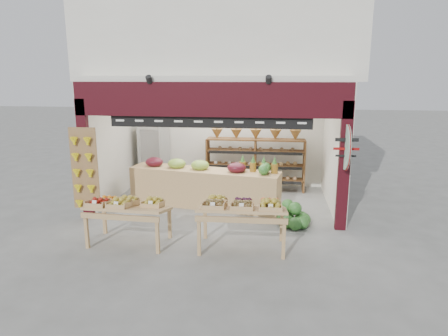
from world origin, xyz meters
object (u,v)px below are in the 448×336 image
cardboard_stack (165,190)px  display_table_right (242,207)px  back_shelving (255,152)px  mid_counter (204,186)px  display_table_left (124,206)px  refrigerator (154,155)px  watermelon_pile (294,217)px

cardboard_stack → display_table_right: bearing=-51.0°
back_shelving → display_table_right: back_shelving is taller
mid_counter → display_table_right: 2.61m
back_shelving → display_table_left: bearing=-119.7°
refrigerator → display_table_left: 4.18m
refrigerator → mid_counter: bearing=-34.9°
cardboard_stack → display_table_right: (2.22, -2.75, 0.57)m
back_shelving → display_table_left: back_shelving is taller
display_table_right → cardboard_stack: bearing=129.0°
cardboard_stack → display_table_left: 2.82m
display_table_left → display_table_right: size_ratio=0.93×
display_table_left → cardboard_stack: bearing=89.7°
refrigerator → display_table_right: refrigerator is taller
refrigerator → display_table_left: refrigerator is taller
display_table_left → watermelon_pile: 3.51m
display_table_right → watermelon_pile: display_table_right is taller
refrigerator → mid_counter: 2.53m
refrigerator → display_table_left: (0.67, -4.13, -0.15)m
mid_counter → watermelon_pile: 2.41m
cardboard_stack → mid_counter: size_ratio=0.28×
back_shelving → watermelon_pile: size_ratio=3.72×
watermelon_pile → display_table_left: bearing=-158.5°
back_shelving → mid_counter: 2.07m
mid_counter → display_table_left: 2.61m
display_table_left → display_table_right: display_table_right is taller
back_shelving → refrigerator: 2.94m
refrigerator → display_table_left: size_ratio=1.17×
watermelon_pile → display_table_right: bearing=-128.5°
back_shelving → cardboard_stack: bearing=-152.0°
mid_counter → refrigerator: bearing=135.0°
display_table_left → display_table_right: 2.24m
display_table_left → refrigerator: bearing=99.2°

